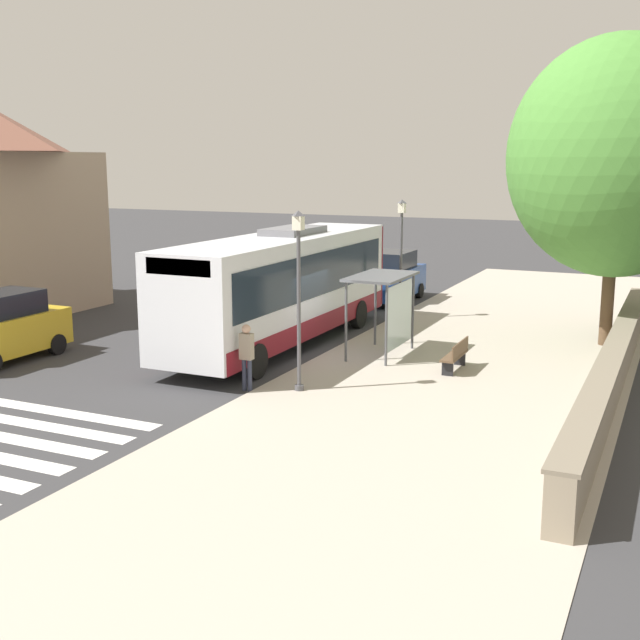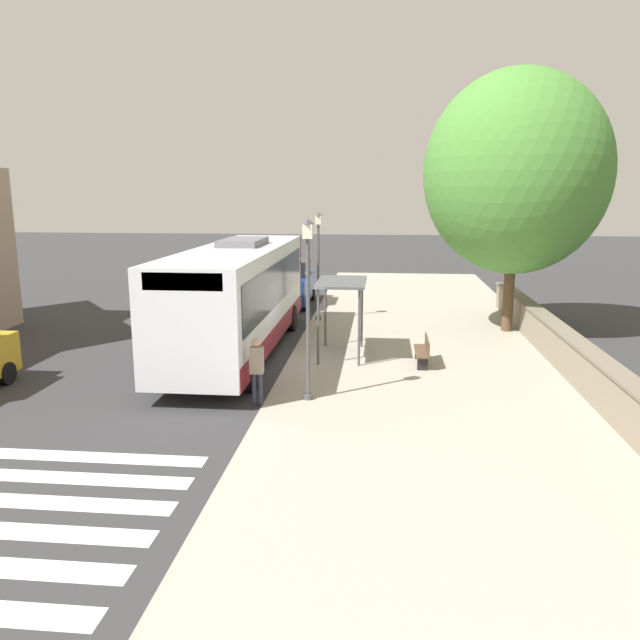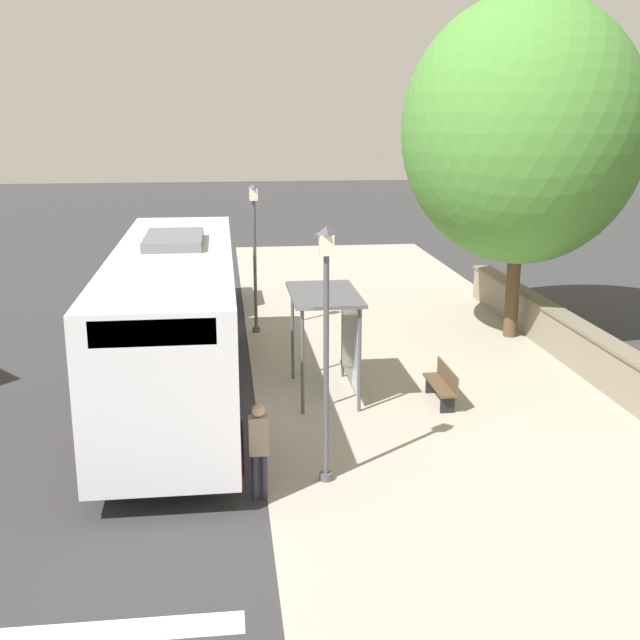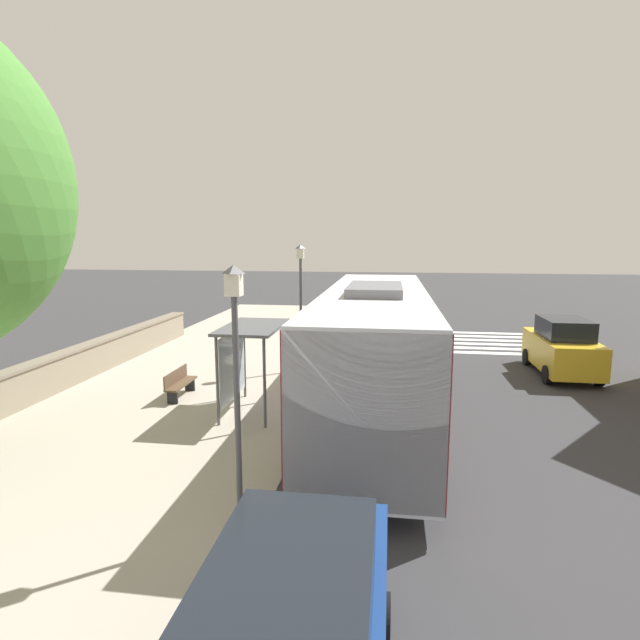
# 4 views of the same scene
# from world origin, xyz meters

# --- Properties ---
(ground_plane) EXTENTS (120.00, 120.00, 0.00)m
(ground_plane) POSITION_xyz_m (0.00, 0.00, 0.00)
(ground_plane) COLOR #353538
(ground_plane) RESTS_ON ground
(sidewalk_plaza) EXTENTS (9.00, 44.00, 0.02)m
(sidewalk_plaza) POSITION_xyz_m (-4.50, 0.00, 0.01)
(sidewalk_plaza) COLOR #ADA393
(sidewalk_plaza) RESTS_ON ground
(stone_wall) EXTENTS (0.60, 20.00, 1.20)m
(stone_wall) POSITION_xyz_m (-8.55, 0.00, 0.61)
(stone_wall) COLOR gray
(stone_wall) RESTS_ON ground
(bus) EXTENTS (2.77, 11.52, 3.77)m
(bus) POSITION_xyz_m (1.76, -0.60, 1.95)
(bus) COLOR silver
(bus) RESTS_ON ground
(bus_shelter) EXTENTS (1.57, 2.75, 2.50)m
(bus_shelter) POSITION_xyz_m (-1.80, -0.55, 2.05)
(bus_shelter) COLOR #515459
(bus_shelter) RESTS_ON ground
(pedestrian) EXTENTS (0.34, 0.24, 1.78)m
(pedestrian) POSITION_xyz_m (0.13, 4.58, 1.05)
(pedestrian) COLOR #2D3347
(pedestrian) RESTS_ON ground
(bench) EXTENTS (0.40, 1.64, 0.88)m
(bench) POSITION_xyz_m (-4.29, 0.34, 0.48)
(bench) COLOR brown
(bench) RESTS_ON ground
(street_lamp_near) EXTENTS (0.28, 0.28, 4.51)m
(street_lamp_near) POSITION_xyz_m (-0.30, -6.33, 2.67)
(street_lamp_near) COLOR #4C4C51
(street_lamp_near) RESTS_ON ground
(street_lamp_far) EXTENTS (0.28, 0.28, 4.69)m
(street_lamp_far) POSITION_xyz_m (-1.11, 4.01, 2.77)
(street_lamp_far) COLOR #4C4C51
(street_lamp_far) RESTS_ON ground
(shade_tree) EXTENTS (6.82, 6.82, 9.77)m
(shade_tree) POSITION_xyz_m (-7.84, -4.91, 6.01)
(shade_tree) COLOR brown
(shade_tree) RESTS_ON ground
(parked_car_behind_bus) EXTENTS (1.83, 4.36, 2.13)m
(parked_car_behind_bus) POSITION_xyz_m (1.31, -9.88, 1.02)
(parked_car_behind_bus) COLOR navy
(parked_car_behind_bus) RESTS_ON ground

